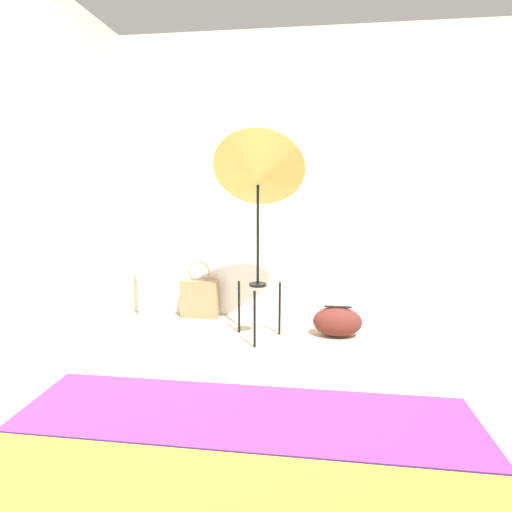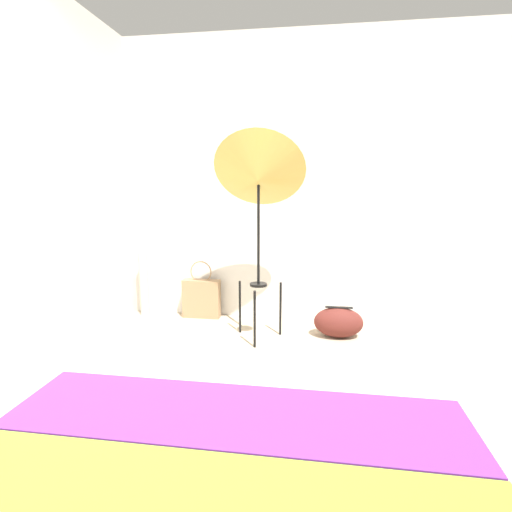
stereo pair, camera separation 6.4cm
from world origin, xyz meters
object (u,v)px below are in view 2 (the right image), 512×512
object	(u,v)px
photo_umbrella	(259,177)
duffel_bag	(338,322)
paper_roll	(144,284)
tote_bag	(202,298)

from	to	relation	value
photo_umbrella	duffel_bag	xyz separation A→B (m)	(0.66, 0.12, -1.20)
duffel_bag	paper_roll	world-z (taller)	paper_roll
tote_bag	duffel_bag	xyz separation A→B (m)	(1.28, -0.33, -0.07)
tote_bag	photo_umbrella	bearing A→B (deg)	-36.01
duffel_bag	tote_bag	bearing A→B (deg)	165.71
photo_umbrella	duffel_bag	distance (m)	1.38
photo_umbrella	paper_roll	size ratio (longest dim) A/B	2.67
photo_umbrella	tote_bag	world-z (taller)	photo_umbrella
tote_bag	paper_roll	distance (m)	0.59
tote_bag	paper_roll	world-z (taller)	paper_roll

